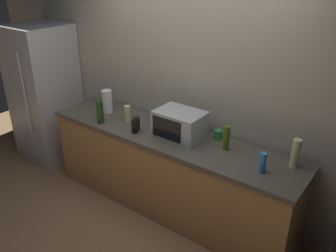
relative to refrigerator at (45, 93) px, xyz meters
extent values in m
plane|color=#93704C|center=(2.05, -0.40, -0.90)|extent=(8.00, 8.00, 0.00)
cube|color=#B2A893|center=(2.05, 0.41, 0.45)|extent=(6.40, 0.10, 2.70)
cube|color=#B27F4C|center=(2.05, 0.00, -0.47)|extent=(2.80, 0.60, 0.86)
cube|color=#514C42|center=(2.05, 0.00, -0.02)|extent=(2.84, 0.64, 0.04)
cube|color=#B7BABF|center=(0.00, 0.00, 0.00)|extent=(0.72, 0.70, 1.80)
cylinder|color=silver|center=(0.14, -0.37, 0.10)|extent=(0.02, 0.02, 1.10)
cube|color=#B7BABF|center=(2.16, 0.05, 0.13)|extent=(0.48, 0.34, 0.27)
cube|color=black|center=(2.12, -0.12, 0.13)|extent=(0.34, 0.01, 0.21)
cylinder|color=white|center=(1.14, 0.05, 0.13)|extent=(0.12, 0.12, 0.27)
cube|color=black|center=(1.74, -0.14, 0.07)|extent=(0.08, 0.12, 0.15)
cylinder|color=beige|center=(3.28, 0.16, 0.13)|extent=(0.07, 0.07, 0.26)
cylinder|color=#338CE5|center=(3.10, -0.08, 0.09)|extent=(0.06, 0.06, 0.18)
cylinder|color=#4C6B19|center=(2.67, 0.08, 0.12)|extent=(0.06, 0.06, 0.24)
cylinder|color=#1E3F19|center=(1.28, -0.20, 0.13)|extent=(0.08, 0.08, 0.26)
cylinder|color=beige|center=(1.50, 0.00, 0.09)|extent=(0.07, 0.07, 0.19)
cylinder|color=#2D8C47|center=(2.50, 0.22, 0.05)|extent=(0.08, 0.08, 0.10)
camera|label=1|loc=(3.98, -2.58, 1.63)|focal=37.87mm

